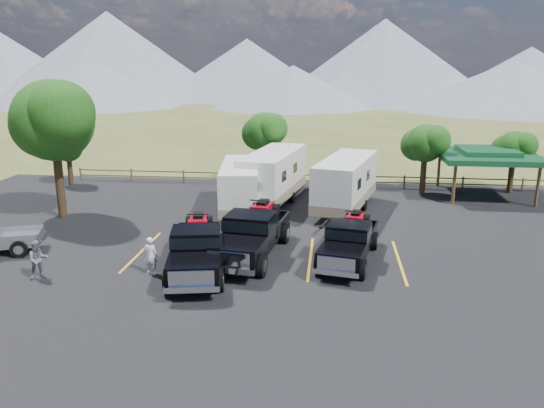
# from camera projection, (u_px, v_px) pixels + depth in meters

# --- Properties ---
(ground) EXTENTS (320.00, 320.00, 0.00)m
(ground) POSITION_uv_depth(u_px,v_px,m) (255.00, 293.00, 20.65)
(ground) COLOR #495624
(ground) RESTS_ON ground
(asphalt_lot) EXTENTS (44.00, 34.00, 0.04)m
(asphalt_lot) POSITION_uv_depth(u_px,v_px,m) (264.00, 265.00, 23.53)
(asphalt_lot) COLOR black
(asphalt_lot) RESTS_ON ground
(stall_lines) EXTENTS (12.12, 5.50, 0.01)m
(stall_lines) POSITION_uv_depth(u_px,v_px,m) (267.00, 256.00, 24.48)
(stall_lines) COLOR gold
(stall_lines) RESTS_ON asphalt_lot
(tree_big_nw) EXTENTS (5.54, 5.18, 7.84)m
(tree_big_nw) POSITION_uv_depth(u_px,v_px,m) (52.00, 120.00, 29.22)
(tree_big_nw) COLOR black
(tree_big_nw) RESTS_ON ground
(tree_ne_a) EXTENTS (3.11, 2.92, 4.76)m
(tree_ne_a) POSITION_uv_depth(u_px,v_px,m) (425.00, 143.00, 35.09)
(tree_ne_a) COLOR black
(tree_ne_a) RESTS_ON ground
(tree_ne_b) EXTENTS (2.77, 2.59, 4.27)m
(tree_ne_b) POSITION_uv_depth(u_px,v_px,m) (514.00, 148.00, 35.49)
(tree_ne_b) COLOR black
(tree_ne_b) RESTS_ON ground
(tree_north) EXTENTS (3.46, 3.24, 5.25)m
(tree_north) POSITION_uv_depth(u_px,v_px,m) (264.00, 132.00, 38.12)
(tree_north) COLOR black
(tree_north) RESTS_ON ground
(tree_nw_small) EXTENTS (2.59, 2.43, 3.85)m
(tree_nw_small) POSITION_uv_depth(u_px,v_px,m) (68.00, 147.00, 37.99)
(tree_nw_small) COLOR black
(tree_nw_small) RESTS_ON ground
(rail_fence) EXTENTS (36.12, 0.12, 1.00)m
(rail_fence) POSITION_uv_depth(u_px,v_px,m) (319.00, 179.00, 38.03)
(rail_fence) COLOR brown
(rail_fence) RESTS_ON ground
(pavilion) EXTENTS (6.20, 6.20, 3.22)m
(pavilion) POSITION_uv_depth(u_px,v_px,m) (487.00, 155.00, 34.82)
(pavilion) COLOR brown
(pavilion) RESTS_ON ground
(mountain_range) EXTENTS (209.00, 71.00, 20.00)m
(mountain_range) POSITION_uv_depth(u_px,v_px,m) (288.00, 65.00, 121.09)
(mountain_range) COLOR gray
(mountain_range) RESTS_ON ground
(rig_left) EXTENTS (3.27, 6.80, 2.18)m
(rig_left) POSITION_uv_depth(u_px,v_px,m) (197.00, 247.00, 22.55)
(rig_left) COLOR black
(rig_left) RESTS_ON asphalt_lot
(rig_center) EXTENTS (3.14, 7.13, 2.30)m
(rig_center) POSITION_uv_depth(u_px,v_px,m) (252.00, 232.00, 24.34)
(rig_center) COLOR black
(rig_center) RESTS_ON asphalt_lot
(rig_right) EXTENTS (3.05, 6.20, 1.98)m
(rig_right) POSITION_uv_depth(u_px,v_px,m) (349.00, 240.00, 23.78)
(rig_right) COLOR black
(rig_right) RESTS_ON asphalt_lot
(trailer_left) EXTENTS (2.96, 8.33, 2.88)m
(trailer_left) POSITION_uv_depth(u_px,v_px,m) (240.00, 187.00, 31.38)
(trailer_left) COLOR white
(trailer_left) RESTS_ON asphalt_lot
(trailer_center) EXTENTS (3.76, 9.46, 3.27)m
(trailer_center) POSITION_uv_depth(u_px,v_px,m) (274.00, 176.00, 33.33)
(trailer_center) COLOR white
(trailer_center) RESTS_ON asphalt_lot
(trailer_right) EXTENTS (4.12, 9.14, 3.18)m
(trailer_right) POSITION_uv_depth(u_px,v_px,m) (346.00, 183.00, 31.61)
(trailer_right) COLOR white
(trailer_right) RESTS_ON asphalt_lot
(person_a) EXTENTS (0.59, 0.39, 1.63)m
(person_a) POSITION_uv_depth(u_px,v_px,m) (150.00, 256.00, 22.26)
(person_a) COLOR white
(person_a) RESTS_ON asphalt_lot
(person_b) EXTENTS (1.02, 0.99, 1.65)m
(person_b) POSITION_uv_depth(u_px,v_px,m) (38.00, 259.00, 21.79)
(person_b) COLOR slate
(person_b) RESTS_ON asphalt_lot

